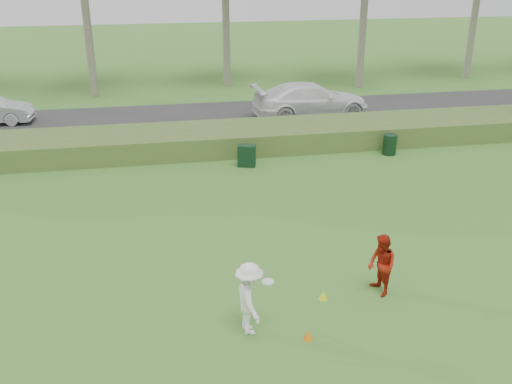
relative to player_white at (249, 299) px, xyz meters
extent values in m
plane|color=#377226|center=(1.04, 0.74, -0.84)|extent=(120.00, 120.00, 0.00)
cube|color=#456428|center=(1.04, 12.74, -0.39)|extent=(80.00, 3.00, 0.90)
cube|color=#2D2D2D|center=(1.04, 17.74, -0.81)|extent=(80.00, 6.00, 0.06)
imported|color=white|center=(0.00, 0.00, 0.00)|extent=(0.74, 1.15, 1.68)
cylinder|color=white|center=(0.40, 0.00, 0.37)|extent=(0.27, 0.27, 0.03)
imported|color=#9F1C0D|center=(3.40, 0.92, -0.06)|extent=(0.69, 0.84, 1.56)
cone|color=orange|center=(1.19, -0.52, -0.73)|extent=(0.21, 0.21, 0.23)
cone|color=yellow|center=(1.97, 0.90, -0.73)|extent=(0.21, 0.21, 0.23)
cube|color=black|center=(1.74, 10.44, -0.42)|extent=(0.78, 0.61, 0.85)
cylinder|color=black|center=(7.79, 10.75, -0.42)|extent=(0.69, 0.69, 0.84)
imported|color=white|center=(6.11, 16.82, 0.07)|extent=(6.01, 2.76, 1.70)
camera|label=1|loc=(-1.79, -10.28, 6.88)|focal=40.00mm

